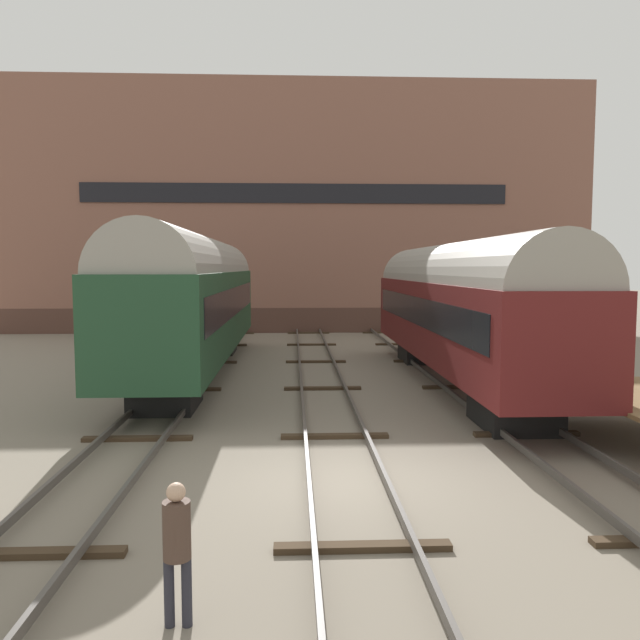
% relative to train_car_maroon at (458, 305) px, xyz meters
% --- Properties ---
extents(ground_plane, '(200.00, 200.00, 0.00)m').
position_rel_train_car_maroon_xyz_m(ground_plane, '(-4.71, -9.56, -2.84)').
color(ground_plane, slate).
extents(track_left, '(2.60, 60.00, 0.26)m').
position_rel_train_car_maroon_xyz_m(track_left, '(-9.42, -9.56, -2.70)').
color(track_left, '#4C4742').
rests_on(track_left, ground).
extents(track_middle, '(2.60, 60.00, 0.26)m').
position_rel_train_car_maroon_xyz_m(track_middle, '(-4.71, -9.56, -2.70)').
color(track_middle, '#4C4742').
rests_on(track_middle, ground).
extents(track_right, '(2.60, 60.00, 0.26)m').
position_rel_train_car_maroon_xyz_m(track_right, '(-0.00, -9.56, -2.70)').
color(track_right, '#4C4742').
rests_on(track_right, ground).
extents(train_car_maroon, '(2.89, 17.44, 4.98)m').
position_rel_train_car_maroon_xyz_m(train_car_maroon, '(0.00, 0.00, 0.00)').
color(train_car_maroon, black).
rests_on(train_car_maroon, ground).
extents(train_car_green, '(3.00, 18.38, 5.36)m').
position_rel_train_car_maroon_xyz_m(train_car_green, '(-9.42, 2.82, 0.22)').
color(train_car_green, black).
rests_on(train_car_green, ground).
extents(person_worker, '(0.32, 0.32, 1.69)m').
position_rel_train_car_maroon_xyz_m(person_worker, '(-7.05, -14.38, -1.82)').
color(person_worker, '#282833').
rests_on(person_worker, ground).
extents(warehouse_building, '(37.67, 13.85, 15.83)m').
position_rel_train_car_maroon_xyz_m(warehouse_building, '(-5.49, 24.77, 5.08)').
color(warehouse_building, '#4F342A').
rests_on(warehouse_building, ground).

